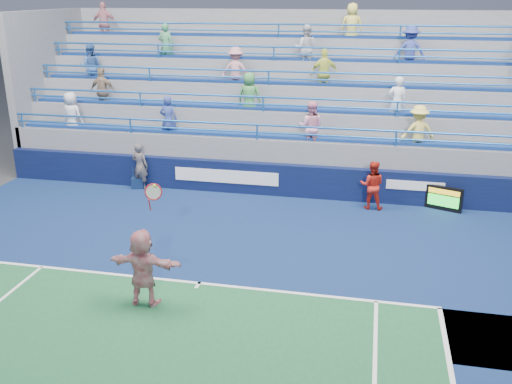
% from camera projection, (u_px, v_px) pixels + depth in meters
% --- Properties ---
extents(ground, '(120.00, 120.00, 0.00)m').
position_uv_depth(ground, '(199.00, 284.00, 13.43)').
color(ground, '#333538').
extents(sponsor_wall, '(18.00, 0.32, 1.10)m').
position_uv_depth(sponsor_wall, '(256.00, 178.00, 19.25)').
color(sponsor_wall, '#091133').
rests_on(sponsor_wall, ground).
extents(bleacher_stand, '(18.00, 5.61, 6.13)m').
position_uv_depth(bleacher_stand, '(275.00, 125.00, 22.40)').
color(bleacher_stand, slate).
rests_on(bleacher_stand, ground).
extents(serve_speed_board, '(1.10, 0.52, 0.78)m').
position_uv_depth(serve_speed_board, '(444.00, 199.00, 17.82)').
color(serve_speed_board, black).
rests_on(serve_speed_board, ground).
extents(judge_chair, '(0.49, 0.49, 0.71)m').
position_uv_depth(judge_chair, '(138.00, 182.00, 19.94)').
color(judge_chair, '#0D1E41').
rests_on(judge_chair, ground).
extents(tennis_player, '(1.63, 0.52, 2.83)m').
position_uv_depth(tennis_player, '(143.00, 268.00, 12.29)').
color(tennis_player, white).
rests_on(tennis_player, ground).
extents(line_judge, '(0.65, 0.48, 1.63)m').
position_uv_depth(line_judge, '(140.00, 166.00, 19.68)').
color(line_judge, '#151D3B').
rests_on(line_judge, ground).
extents(ball_girl, '(0.78, 0.62, 1.56)m').
position_uv_depth(ball_girl, '(372.00, 185.00, 17.85)').
color(ball_girl, red).
rests_on(ball_girl, ground).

